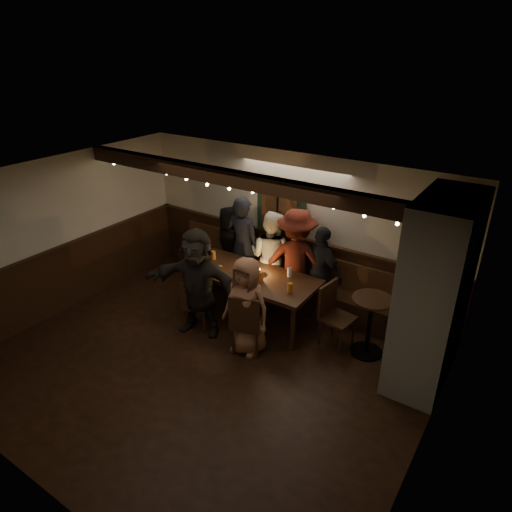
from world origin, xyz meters
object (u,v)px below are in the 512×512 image
Objects in this scene: high_top at (370,319)px; person_b at (243,246)px; person_d at (296,261)px; chair_near_left at (195,303)px; person_a at (231,247)px; person_c at (271,256)px; person_g at (247,306)px; dining_table at (249,277)px; chair_near_right at (246,321)px; chair_end at (333,311)px; person_e at (321,272)px; person_f at (198,282)px.

person_b is at bearing 169.01° from high_top.
person_b is at bearing -16.98° from person_d.
person_a is (-0.44, 1.54, 0.27)m from chair_near_left.
person_c is 1.60m from person_g.
dining_table is 2.27× the size of chair_near_right.
person_a reaches higher than chair_end.
chair_near_left is 0.58× the size of person_g.
person_c is 1.06× the size of person_e.
dining_table is 1.47m from chair_end.
chair_near_right is 0.56× the size of person_d.
person_e is at bearing -179.46° from person_b.
chair_near_right is at bearing -145.71° from high_top.
chair_near_left is 1.63m from person_a.
person_c is 0.95m from person_e.
dining_table is 0.85m from person_d.
chair_near_left is 0.51× the size of person_f.
chair_end is 2.10m from person_f.
person_f is (-2.44, -0.93, 0.28)m from high_top.
person_e is at bearing 40.29° from dining_table.
person_c is at bearing 164.36° from high_top.
person_b is at bearing 126.62° from chair_near_right.
person_b reaches higher than high_top.
high_top is 0.60× the size of person_a.
high_top is at bearing 34.29° from chair_near_right.
high_top is at bearing -173.28° from person_a.
dining_table is at bearing 120.84° from person_g.
person_b reaches higher than chair_near_right.
dining_table is 1.49× the size of person_g.
chair_end is at bearing -174.93° from high_top.
person_e is (0.95, 0.03, -0.04)m from person_c.
chair_near_right is 1.57m from person_d.
person_c is at bearing 73.38° from chair_near_left.
chair_near_left is 0.57× the size of person_a.
person_d is at bearing 56.19° from chair_near_left.
chair_end reaches higher than dining_table.
chair_near_left is 1.51m from person_b.
person_e is (0.42, 0.09, -0.12)m from person_d.
person_e is 1.02× the size of person_g.
person_e is at bearing 73.09° from person_g.
person_e is at bearing 76.80° from chair_near_right.
chair_near_left is 2.11m from person_e.
high_top is 0.57× the size of person_c.
dining_table is 1.38× the size of person_c.
chair_near_left is 0.38m from person_f.
high_top is (2.01, 0.16, -0.15)m from dining_table.
person_c is at bearing 61.70° from person_f.
person_e is at bearing 129.43° from chair_end.
person_a is at bearing 21.07° from person_e.
chair_end is at bearing 24.70° from chair_near_left.
chair_end is 0.57× the size of person_f.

